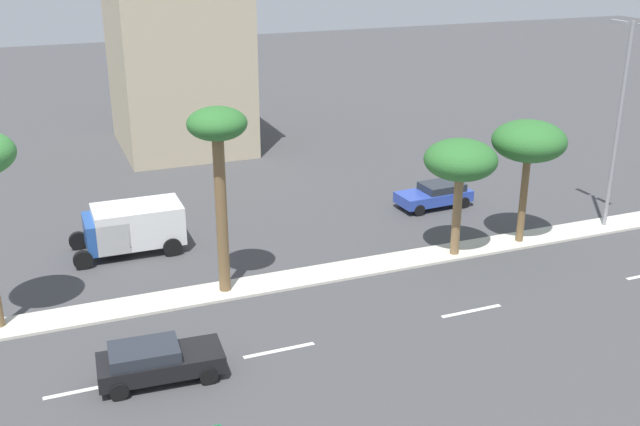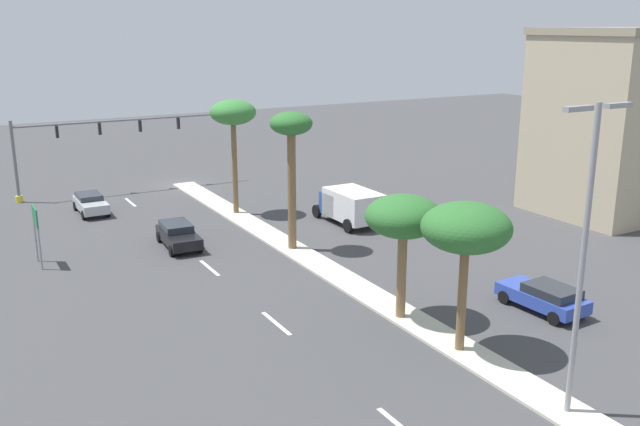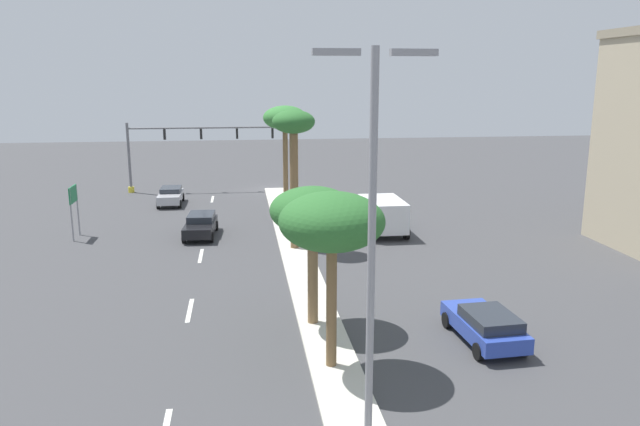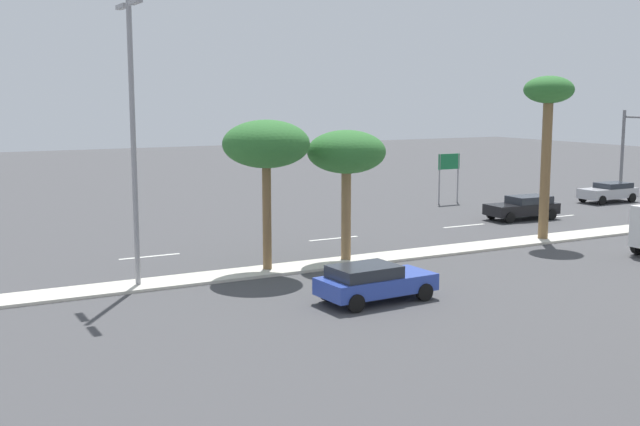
% 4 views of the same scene
% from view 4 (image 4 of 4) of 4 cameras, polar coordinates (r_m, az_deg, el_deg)
% --- Properties ---
extents(ground_plane, '(160.00, 160.00, 0.00)m').
position_cam_4_polar(ground_plane, '(33.49, -1.70, -4.05)').
color(ground_plane, '#424244').
extents(median_curb, '(1.80, 87.55, 0.12)m').
position_cam_4_polar(median_curb, '(30.50, -18.34, -5.62)').
color(median_curb, beige).
rests_on(median_curb, ground).
extents(lane_stripe_center, '(0.20, 2.80, 0.01)m').
position_cam_4_polar(lane_stripe_center, '(49.80, 16.70, -0.26)').
color(lane_stripe_center, silver).
rests_on(lane_stripe_center, ground).
extents(lane_stripe_far, '(0.20, 2.80, 0.01)m').
position_cam_4_polar(lane_stripe_far, '(45.13, 10.35, -0.92)').
color(lane_stripe_far, silver).
rests_on(lane_stripe_far, ground).
extents(lane_stripe_rear, '(0.20, 2.80, 0.01)m').
position_cam_4_polar(lane_stripe_rear, '(40.46, 0.99, -1.86)').
color(lane_stripe_rear, silver).
rests_on(lane_stripe_rear, ground).
extents(lane_stripe_leading, '(0.20, 2.80, 0.01)m').
position_cam_4_polar(lane_stripe_leading, '(36.81, -12.18, -3.09)').
color(lane_stripe_leading, silver).
rests_on(lane_stripe_leading, ground).
extents(directional_road_sign, '(0.10, 1.73, 3.36)m').
position_cam_4_polar(directional_road_sign, '(54.23, 9.28, 3.30)').
color(directional_road_sign, gray).
rests_on(directional_road_sign, ground).
extents(palm_tree_inboard, '(2.46, 2.46, 8.10)m').
position_cam_4_polar(palm_tree_inboard, '(40.87, 16.15, 7.60)').
color(palm_tree_inboard, brown).
rests_on(palm_tree_inboard, median_curb).
extents(palm_tree_leading, '(3.42, 3.42, 5.67)m').
position_cam_4_polar(palm_tree_leading, '(34.27, 1.92, 4.29)').
color(palm_tree_leading, olive).
rests_on(palm_tree_leading, median_curb).
extents(palm_tree_mid, '(3.58, 3.58, 6.17)m').
position_cam_4_polar(palm_tree_mid, '(32.30, -3.90, 4.87)').
color(palm_tree_mid, brown).
rests_on(palm_tree_mid, median_curb).
extents(street_lamp_outboard, '(2.90, 0.24, 10.57)m').
position_cam_4_polar(street_lamp_outboard, '(30.27, -13.36, 6.36)').
color(street_lamp_outboard, gray).
rests_on(street_lamp_outboard, median_curb).
extents(sedan_silver_rear, '(1.88, 4.14, 1.33)m').
position_cam_4_polar(sedan_silver_rear, '(57.69, 20.11, 1.46)').
color(sedan_silver_rear, '#B2B2B7').
rests_on(sedan_silver_rear, ground).
extents(sedan_black_right, '(2.14, 4.43, 1.38)m').
position_cam_4_polar(sedan_black_right, '(48.17, 14.46, 0.43)').
color(sedan_black_right, black).
rests_on(sedan_black_right, ground).
extents(sedan_blue_left, '(2.17, 4.32, 1.35)m').
position_cam_4_polar(sedan_blue_left, '(28.18, 3.88, -4.94)').
color(sedan_blue_left, '#2D47AD').
rests_on(sedan_blue_left, ground).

